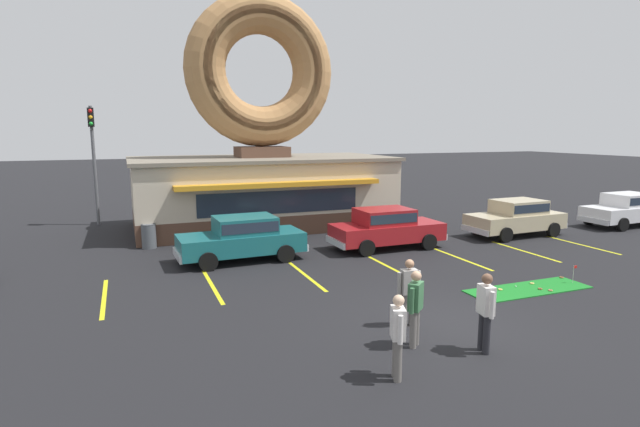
# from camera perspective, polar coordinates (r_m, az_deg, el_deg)

# --- Properties ---
(ground_plane) EXTENTS (160.00, 160.00, 0.00)m
(ground_plane) POSITION_cam_1_polar(r_m,az_deg,el_deg) (12.74, 13.59, -12.07)
(ground_plane) COLOR black
(donut_shop_building) EXTENTS (12.30, 6.75, 10.96)m
(donut_shop_building) POSITION_cam_1_polar(r_m,az_deg,el_deg) (24.42, -6.63, 7.32)
(donut_shop_building) COLOR brown
(donut_shop_building) RESTS_ON ground
(putting_mat) EXTENTS (3.85, 1.18, 0.03)m
(putting_mat) POSITION_cam_1_polar(r_m,az_deg,el_deg) (16.05, 22.68, -7.98)
(putting_mat) COLOR #197523
(putting_mat) RESTS_ON ground
(mini_donut_near_left) EXTENTS (0.13, 0.13, 0.04)m
(mini_donut_near_left) POSITION_cam_1_polar(r_m,az_deg,el_deg) (15.61, 19.90, -8.16)
(mini_donut_near_left) COLOR #E5C666
(mini_donut_near_left) RESTS_ON putting_mat
(mini_donut_near_right) EXTENTS (0.13, 0.13, 0.04)m
(mini_donut_near_right) POSITION_cam_1_polar(r_m,az_deg,el_deg) (16.07, 24.84, -7.97)
(mini_donut_near_right) COLOR #A5724C
(mini_donut_near_right) RESTS_ON putting_mat
(mini_donut_mid_left) EXTENTS (0.13, 0.13, 0.04)m
(mini_donut_mid_left) POSITION_cam_1_polar(r_m,az_deg,el_deg) (16.10, 23.86, -7.87)
(mini_donut_mid_left) COLOR brown
(mini_donut_mid_left) RESTS_ON putting_mat
(mini_donut_mid_centre) EXTENTS (0.13, 0.13, 0.04)m
(mini_donut_mid_centre) POSITION_cam_1_polar(r_m,az_deg,el_deg) (16.55, 23.08, -7.35)
(mini_donut_mid_centre) COLOR #E5C666
(mini_donut_mid_centre) RESTS_ON putting_mat
(mini_donut_mid_right) EXTENTS (0.13, 0.13, 0.04)m
(mini_donut_mid_right) POSITION_cam_1_polar(r_m,az_deg,el_deg) (17.59, 25.88, -6.58)
(mini_donut_mid_right) COLOR brown
(mini_donut_mid_right) RESTS_ON putting_mat
(golf_ball) EXTENTS (0.04, 0.04, 0.04)m
(golf_ball) POSITION_cam_1_polar(r_m,az_deg,el_deg) (16.06, 21.47, -7.75)
(golf_ball) COLOR white
(golf_ball) RESTS_ON putting_mat
(putting_flag_pin) EXTENTS (0.13, 0.01, 0.55)m
(putting_flag_pin) POSITION_cam_1_polar(r_m,az_deg,el_deg) (17.10, 27.08, -5.76)
(putting_flag_pin) COLOR silver
(putting_flag_pin) RESTS_ON putting_mat
(car_champagne) EXTENTS (4.62, 2.10, 1.60)m
(car_champagne) POSITION_cam_1_polar(r_m,az_deg,el_deg) (23.75, 21.51, -0.30)
(car_champagne) COLOR #BCAD89
(car_champagne) RESTS_ON ground
(car_teal) EXTENTS (4.62, 2.11, 1.60)m
(car_teal) POSITION_cam_1_polar(r_m,az_deg,el_deg) (18.06, -8.85, -2.64)
(car_teal) COLOR #196066
(car_teal) RESTS_ON ground
(car_red) EXTENTS (4.58, 2.01, 1.60)m
(car_red) POSITION_cam_1_polar(r_m,az_deg,el_deg) (19.87, 7.56, -1.51)
(car_red) COLOR maroon
(car_red) RESTS_ON ground
(car_white) EXTENTS (4.60, 2.07, 1.60)m
(car_white) POSITION_cam_1_polar(r_m,az_deg,el_deg) (28.64, 31.64, 0.51)
(car_white) COLOR silver
(car_white) RESTS_ON ground
(pedestrian_blue_sweater_man) EXTENTS (0.31, 0.59, 1.71)m
(pedestrian_blue_sweater_man) POSITION_cam_1_polar(r_m,az_deg,el_deg) (11.12, 18.39, -10.29)
(pedestrian_blue_sweater_man) COLOR #232328
(pedestrian_blue_sweater_man) RESTS_ON ground
(pedestrian_hooded_kid) EXTENTS (0.48, 0.43, 1.68)m
(pedestrian_hooded_kid) POSITION_cam_1_polar(r_m,az_deg,el_deg) (11.03, 10.84, -10.22)
(pedestrian_hooded_kid) COLOR slate
(pedestrian_hooded_kid) RESTS_ON ground
(pedestrian_leather_jacket_man) EXTENTS (0.59, 0.28, 1.63)m
(pedestrian_leather_jacket_man) POSITION_cam_1_polar(r_m,az_deg,el_deg) (12.13, 10.12, -8.53)
(pedestrian_leather_jacket_man) COLOR slate
(pedestrian_leather_jacket_man) RESTS_ON ground
(pedestrian_clipboard_woman) EXTENTS (0.36, 0.57, 1.65)m
(pedestrian_clipboard_woman) POSITION_cam_1_polar(r_m,az_deg,el_deg) (9.62, 8.87, -13.33)
(pedestrian_clipboard_woman) COLOR slate
(pedestrian_clipboard_woman) RESTS_ON ground
(trash_bin) EXTENTS (0.57, 0.57, 0.97)m
(trash_bin) POSITION_cam_1_polar(r_m,az_deg,el_deg) (20.93, -18.98, -2.43)
(trash_bin) COLOR #51565B
(trash_bin) RESTS_ON ground
(traffic_light_pole) EXTENTS (0.28, 0.47, 5.80)m
(traffic_light_pole) POSITION_cam_1_polar(r_m,az_deg,el_deg) (26.67, -24.49, 6.65)
(traffic_light_pole) COLOR #595B60
(traffic_light_pole) RESTS_ON ground
(parking_stripe_far_left) EXTENTS (0.12, 3.60, 0.01)m
(parking_stripe_far_left) POSITION_cam_1_polar(r_m,az_deg,el_deg) (15.38, -23.45, -8.82)
(parking_stripe_far_left) COLOR yellow
(parking_stripe_far_left) RESTS_ON ground
(parking_stripe_left) EXTENTS (0.12, 3.60, 0.01)m
(parking_stripe_left) POSITION_cam_1_polar(r_m,az_deg,el_deg) (15.52, -12.22, -8.07)
(parking_stripe_left) COLOR yellow
(parking_stripe_left) RESTS_ON ground
(parking_stripe_mid_left) EXTENTS (0.12, 3.60, 0.01)m
(parking_stripe_mid_left) POSITION_cam_1_polar(r_m,az_deg,el_deg) (16.23, -1.63, -7.08)
(parking_stripe_mid_left) COLOR yellow
(parking_stripe_mid_left) RESTS_ON ground
(parking_stripe_centre) EXTENTS (0.12, 3.60, 0.01)m
(parking_stripe_centre) POSITION_cam_1_polar(r_m,az_deg,el_deg) (17.43, 7.73, -5.99)
(parking_stripe_centre) COLOR yellow
(parking_stripe_centre) RESTS_ON ground
(parking_stripe_mid_right) EXTENTS (0.12, 3.60, 0.01)m
(parking_stripe_mid_right) POSITION_cam_1_polar(r_m,az_deg,el_deg) (19.04, 15.68, -4.94)
(parking_stripe_mid_right) COLOR yellow
(parking_stripe_mid_right) RESTS_ON ground
(parking_stripe_right) EXTENTS (0.12, 3.60, 0.01)m
(parking_stripe_right) POSITION_cam_1_polar(r_m,az_deg,el_deg) (20.95, 22.27, -4.00)
(parking_stripe_right) COLOR yellow
(parking_stripe_right) RESTS_ON ground
(parking_stripe_far_right) EXTENTS (0.12, 3.60, 0.01)m
(parking_stripe_far_right) POSITION_cam_1_polar(r_m,az_deg,el_deg) (23.10, 27.68, -3.18)
(parking_stripe_far_right) COLOR yellow
(parking_stripe_far_right) RESTS_ON ground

